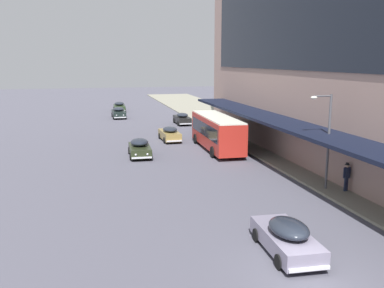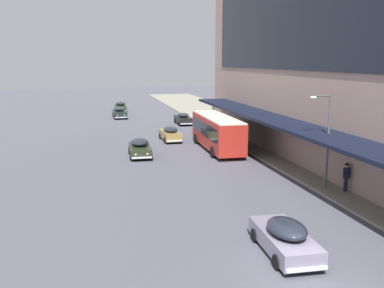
{
  "view_description": "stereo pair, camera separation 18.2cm",
  "coord_description": "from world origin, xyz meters",
  "px_view_note": "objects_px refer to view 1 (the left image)",
  "views": [
    {
      "loc": [
        -8.17,
        -13.89,
        8.42
      ],
      "look_at": [
        0.15,
        20.04,
        1.53
      ],
      "focal_mm": 40.0,
      "sensor_mm": 36.0,
      "label": 1
    },
    {
      "loc": [
        -8.0,
        -13.94,
        8.42
      ],
      "look_at": [
        0.15,
        20.04,
        1.53
      ],
      "focal_mm": 40.0,
      "sensor_mm": 36.0,
      "label": 2
    }
  ],
  "objects_px": {
    "transit_bus_kerbside_front": "(217,131)",
    "sedan_second_mid": "(119,107)",
    "pedestrian_at_kerb": "(347,175)",
    "sedan_lead_mid": "(119,113)",
    "sedan_oncoming_rear": "(287,237)",
    "sedan_oncoming_front": "(140,148)",
    "street_lamp": "(326,134)",
    "sedan_trailing_mid": "(182,119)",
    "sedan_far_back": "(170,134)"
  },
  "relations": [
    {
      "from": "pedestrian_at_kerb",
      "to": "street_lamp",
      "type": "height_order",
      "value": "street_lamp"
    },
    {
      "from": "sedan_lead_mid",
      "to": "sedan_oncoming_rear",
      "type": "relative_size",
      "value": 1.03
    },
    {
      "from": "sedan_second_mid",
      "to": "street_lamp",
      "type": "xyz_separation_m",
      "value": [
        9.58,
        -47.91,
        3.01
      ]
    },
    {
      "from": "sedan_oncoming_rear",
      "to": "sedan_oncoming_front",
      "type": "xyz_separation_m",
      "value": [
        -3.95,
        20.9,
        -0.0
      ]
    },
    {
      "from": "sedan_oncoming_rear",
      "to": "street_lamp",
      "type": "distance_m",
      "value": 10.65
    },
    {
      "from": "street_lamp",
      "to": "transit_bus_kerbside_front",
      "type": "bearing_deg",
      "value": 101.82
    },
    {
      "from": "sedan_far_back",
      "to": "sedan_second_mid",
      "type": "bearing_deg",
      "value": 96.36
    },
    {
      "from": "sedan_oncoming_rear",
      "to": "sedan_oncoming_front",
      "type": "height_order",
      "value": "sedan_oncoming_rear"
    },
    {
      "from": "sedan_trailing_mid",
      "to": "street_lamp",
      "type": "height_order",
      "value": "street_lamp"
    },
    {
      "from": "transit_bus_kerbside_front",
      "to": "sedan_second_mid",
      "type": "height_order",
      "value": "transit_bus_kerbside_front"
    },
    {
      "from": "transit_bus_kerbside_front",
      "to": "sedan_second_mid",
      "type": "relative_size",
      "value": 2.13
    },
    {
      "from": "sedan_oncoming_front",
      "to": "pedestrian_at_kerb",
      "type": "height_order",
      "value": "pedestrian_at_kerb"
    },
    {
      "from": "sedan_oncoming_front",
      "to": "street_lamp",
      "type": "xyz_separation_m",
      "value": [
        10.42,
        -12.99,
        3.0
      ]
    },
    {
      "from": "transit_bus_kerbside_front",
      "to": "sedan_oncoming_rear",
      "type": "distance_m",
      "value": 22.32
    },
    {
      "from": "street_lamp",
      "to": "sedan_trailing_mid",
      "type": "bearing_deg",
      "value": 94.8
    },
    {
      "from": "transit_bus_kerbside_front",
      "to": "sedan_oncoming_rear",
      "type": "xyz_separation_m",
      "value": [
        -3.52,
        -22.02,
        -1.07
      ]
    },
    {
      "from": "street_lamp",
      "to": "sedan_lead_mid",
      "type": "bearing_deg",
      "value": 104.65
    },
    {
      "from": "transit_bus_kerbside_front",
      "to": "sedan_oncoming_rear",
      "type": "bearing_deg",
      "value": -99.08
    },
    {
      "from": "sedan_lead_mid",
      "to": "sedan_second_mid",
      "type": "relative_size",
      "value": 1.02
    },
    {
      "from": "sedan_lead_mid",
      "to": "sedan_oncoming_rear",
      "type": "height_order",
      "value": "sedan_oncoming_rear"
    },
    {
      "from": "sedan_oncoming_front",
      "to": "sedan_second_mid",
      "type": "bearing_deg",
      "value": 88.63
    },
    {
      "from": "sedan_oncoming_rear",
      "to": "sedan_far_back",
      "type": "relative_size",
      "value": 1.05
    },
    {
      "from": "transit_bus_kerbside_front",
      "to": "pedestrian_at_kerb",
      "type": "relative_size",
      "value": 5.53
    },
    {
      "from": "sedan_oncoming_rear",
      "to": "sedan_oncoming_front",
      "type": "distance_m",
      "value": 21.27
    },
    {
      "from": "sedan_oncoming_rear",
      "to": "sedan_oncoming_front",
      "type": "relative_size",
      "value": 1.08
    },
    {
      "from": "pedestrian_at_kerb",
      "to": "street_lamp",
      "type": "xyz_separation_m",
      "value": [
        -1.14,
        0.79,
        2.6
      ]
    },
    {
      "from": "sedan_far_back",
      "to": "sedan_oncoming_front",
      "type": "distance_m",
      "value": 7.8
    },
    {
      "from": "sedan_trailing_mid",
      "to": "sedan_oncoming_front",
      "type": "bearing_deg",
      "value": -113.51
    },
    {
      "from": "transit_bus_kerbside_front",
      "to": "sedan_far_back",
      "type": "bearing_deg",
      "value": 121.94
    },
    {
      "from": "sedan_oncoming_rear",
      "to": "pedestrian_at_kerb",
      "type": "height_order",
      "value": "pedestrian_at_kerb"
    },
    {
      "from": "sedan_lead_mid",
      "to": "sedan_trailing_mid",
      "type": "distance_m",
      "value": 11.49
    },
    {
      "from": "transit_bus_kerbside_front",
      "to": "sedan_oncoming_front",
      "type": "bearing_deg",
      "value": -171.45
    },
    {
      "from": "sedan_lead_mid",
      "to": "pedestrian_at_kerb",
      "type": "distance_m",
      "value": 41.86
    },
    {
      "from": "sedan_lead_mid",
      "to": "sedan_far_back",
      "type": "bearing_deg",
      "value": -78.89
    },
    {
      "from": "sedan_oncoming_rear",
      "to": "sedan_far_back",
      "type": "bearing_deg",
      "value": 89.92
    },
    {
      "from": "sedan_trailing_mid",
      "to": "pedestrian_at_kerb",
      "type": "xyz_separation_m",
      "value": [
        3.74,
        -31.75,
        0.42
      ]
    },
    {
      "from": "pedestrian_at_kerb",
      "to": "sedan_lead_mid",
      "type": "bearing_deg",
      "value": 105.89
    },
    {
      "from": "sedan_trailing_mid",
      "to": "sedan_oncoming_rear",
      "type": "bearing_deg",
      "value": -95.69
    },
    {
      "from": "sedan_lead_mid",
      "to": "sedan_oncoming_front",
      "type": "distance_m",
      "value": 26.48
    },
    {
      "from": "sedan_lead_mid",
      "to": "street_lamp",
      "type": "xyz_separation_m",
      "value": [
        10.32,
        -39.47,
        3.0
      ]
    },
    {
      "from": "transit_bus_kerbside_front",
      "to": "pedestrian_at_kerb",
      "type": "bearing_deg",
      "value": -74.63
    },
    {
      "from": "sedan_oncoming_rear",
      "to": "sedan_oncoming_front",
      "type": "bearing_deg",
      "value": 100.69
    },
    {
      "from": "sedan_trailing_mid",
      "to": "pedestrian_at_kerb",
      "type": "relative_size",
      "value": 2.41
    },
    {
      "from": "sedan_far_back",
      "to": "sedan_oncoming_rear",
      "type": "bearing_deg",
      "value": -90.08
    },
    {
      "from": "pedestrian_at_kerb",
      "to": "street_lamp",
      "type": "relative_size",
      "value": 0.3
    },
    {
      "from": "sedan_far_back",
      "to": "sedan_oncoming_front",
      "type": "height_order",
      "value": "sedan_oncoming_front"
    },
    {
      "from": "sedan_trailing_mid",
      "to": "sedan_second_mid",
      "type": "xyz_separation_m",
      "value": [
        -6.98,
        16.96,
        0.0
      ]
    },
    {
      "from": "sedan_oncoming_rear",
      "to": "sedan_second_mid",
      "type": "bearing_deg",
      "value": 93.19
    },
    {
      "from": "sedan_lead_mid",
      "to": "pedestrian_at_kerb",
      "type": "xyz_separation_m",
      "value": [
        11.46,
        -40.26,
        0.4
      ]
    },
    {
      "from": "transit_bus_kerbside_front",
      "to": "pedestrian_at_kerb",
      "type": "xyz_separation_m",
      "value": [
        4.1,
        -14.91,
        -0.67
      ]
    }
  ]
}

